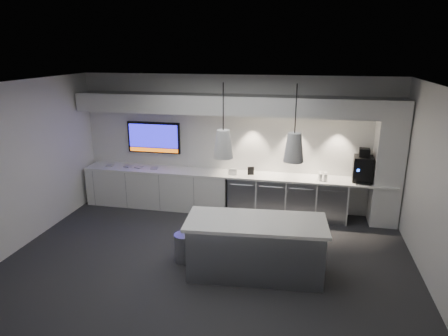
% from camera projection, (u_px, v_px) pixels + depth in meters
% --- Properties ---
extents(floor, '(7.00, 7.00, 0.00)m').
position_uv_depth(floor, '(209.00, 259.00, 6.98)').
color(floor, '#2B2B2D').
rests_on(floor, ground).
extents(ceiling, '(7.00, 7.00, 0.00)m').
position_uv_depth(ceiling, '(207.00, 85.00, 6.12)').
color(ceiling, black).
rests_on(ceiling, wall_back).
extents(wall_back, '(7.00, 0.00, 7.00)m').
position_uv_depth(wall_back, '(235.00, 143.00, 8.89)').
color(wall_back, white).
rests_on(wall_back, floor).
extents(wall_front, '(7.00, 0.00, 7.00)m').
position_uv_depth(wall_front, '(151.00, 250.00, 4.21)').
color(wall_front, white).
rests_on(wall_front, floor).
extents(wall_left, '(0.00, 7.00, 7.00)m').
position_uv_depth(wall_left, '(21.00, 165.00, 7.23)').
color(wall_left, white).
rests_on(wall_left, floor).
extents(wall_right, '(0.00, 7.00, 7.00)m').
position_uv_depth(wall_right, '(439.00, 192.00, 5.87)').
color(wall_right, white).
rests_on(wall_right, floor).
extents(back_counter, '(6.80, 0.65, 0.04)m').
position_uv_depth(back_counter, '(232.00, 174.00, 8.77)').
color(back_counter, white).
rests_on(back_counter, left_base_cabinets).
extents(left_base_cabinets, '(3.30, 0.63, 0.86)m').
position_uv_depth(left_base_cabinets, '(158.00, 188.00, 9.24)').
color(left_base_cabinets, white).
rests_on(left_base_cabinets, floor).
extents(fridge_unit_a, '(0.60, 0.61, 0.85)m').
position_uv_depth(fridge_unit_a, '(243.00, 194.00, 8.85)').
color(fridge_unit_a, '#979BA0').
rests_on(fridge_unit_a, floor).
extents(fridge_unit_b, '(0.60, 0.61, 0.85)m').
position_uv_depth(fridge_unit_b, '(272.00, 196.00, 8.73)').
color(fridge_unit_b, '#979BA0').
rests_on(fridge_unit_b, floor).
extents(fridge_unit_c, '(0.60, 0.61, 0.85)m').
position_uv_depth(fridge_unit_c, '(301.00, 199.00, 8.61)').
color(fridge_unit_c, '#979BA0').
rests_on(fridge_unit_c, floor).
extents(fridge_unit_d, '(0.60, 0.61, 0.85)m').
position_uv_depth(fridge_unit_d, '(331.00, 201.00, 8.48)').
color(fridge_unit_d, '#979BA0').
rests_on(fridge_unit_d, floor).
extents(backsplash, '(4.60, 0.03, 1.30)m').
position_uv_depth(backsplash, '(290.00, 144.00, 8.63)').
color(backsplash, white).
rests_on(backsplash, wall_back).
extents(soffit, '(6.90, 0.60, 0.40)m').
position_uv_depth(soffit, '(233.00, 105.00, 8.35)').
color(soffit, white).
rests_on(soffit, wall_back).
extents(column, '(0.55, 0.55, 2.60)m').
position_uv_depth(column, '(388.00, 164.00, 8.05)').
color(column, white).
rests_on(column, floor).
extents(wall_tv, '(1.25, 0.07, 0.72)m').
position_uv_depth(wall_tv, '(154.00, 138.00, 9.20)').
color(wall_tv, black).
rests_on(wall_tv, wall_back).
extents(island, '(2.28, 1.12, 0.94)m').
position_uv_depth(island, '(255.00, 247.00, 6.40)').
color(island, '#979BA0').
rests_on(island, floor).
extents(bin, '(0.46, 0.46, 0.49)m').
position_uv_depth(bin, '(184.00, 247.00, 6.87)').
color(bin, '#979BA0').
rests_on(bin, floor).
extents(coffee_machine, '(0.41, 0.57, 0.69)m').
position_uv_depth(coffee_machine, '(363.00, 168.00, 8.18)').
color(coffee_machine, black).
rests_on(coffee_machine, back_counter).
extents(sign_black, '(0.14, 0.06, 0.18)m').
position_uv_depth(sign_black, '(251.00, 171.00, 8.63)').
color(sign_black, black).
rests_on(sign_black, back_counter).
extents(sign_white, '(0.18, 0.04, 0.14)m').
position_uv_depth(sign_white, '(233.00, 172.00, 8.62)').
color(sign_white, white).
rests_on(sign_white, back_counter).
extents(cup_cluster, '(0.19, 0.19, 0.16)m').
position_uv_depth(cup_cluster, '(323.00, 177.00, 8.27)').
color(cup_cluster, white).
rests_on(cup_cluster, back_counter).
extents(tray_a, '(0.20, 0.20, 0.02)m').
position_uv_depth(tray_a, '(110.00, 165.00, 9.30)').
color(tray_a, '#A4A4A4').
rests_on(tray_a, back_counter).
extents(tray_b, '(0.20, 0.20, 0.02)m').
position_uv_depth(tray_b, '(128.00, 166.00, 9.23)').
color(tray_b, '#A4A4A4').
rests_on(tray_b, back_counter).
extents(tray_c, '(0.20, 0.20, 0.02)m').
position_uv_depth(tray_c, '(139.00, 167.00, 9.17)').
color(tray_c, '#A4A4A4').
rests_on(tray_c, back_counter).
extents(tray_d, '(0.19, 0.19, 0.02)m').
position_uv_depth(tray_d, '(154.00, 168.00, 9.10)').
color(tray_d, '#A4A4A4').
rests_on(tray_d, back_counter).
extents(pendant_left, '(0.30, 0.30, 1.13)m').
position_uv_depth(pendant_left, '(223.00, 144.00, 6.02)').
color(pendant_left, white).
rests_on(pendant_left, ceiling).
extents(pendant_right, '(0.30, 0.30, 1.13)m').
position_uv_depth(pendant_right, '(294.00, 147.00, 5.81)').
color(pendant_right, white).
rests_on(pendant_right, ceiling).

